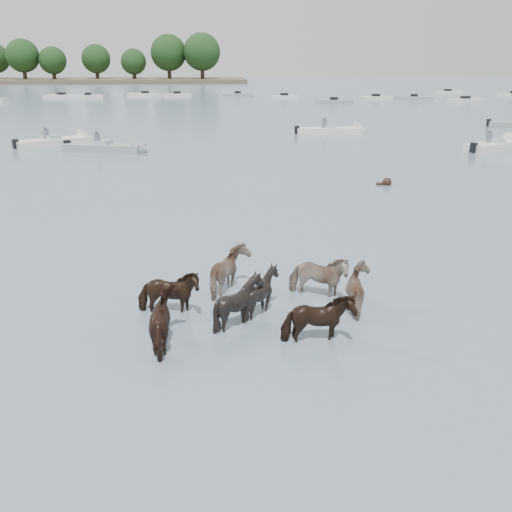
{
  "coord_description": "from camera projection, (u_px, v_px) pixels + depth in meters",
  "views": [
    {
      "loc": [
        0.41,
        -12.87,
        5.57
      ],
      "look_at": [
        1.43,
        0.1,
        1.1
      ],
      "focal_mm": 40.04,
      "sensor_mm": 36.0,
      "label": 1
    }
  ],
  "objects": [
    {
      "name": "ground",
      "position": [
        198.0,
        301.0,
        13.91
      ],
      "size": [
        400.0,
        400.0,
        0.0
      ],
      "primitive_type": "plane",
      "color": "slate",
      "rests_on": "ground"
    },
    {
      "name": "pony_herd",
      "position": [
        256.0,
        297.0,
        13.04
      ],
      "size": [
        5.97,
        4.28,
        1.32
      ],
      "color": "black",
      "rests_on": "ground"
    },
    {
      "name": "swimming_pony",
      "position": [
        386.0,
        183.0,
        26.89
      ],
      "size": [
        0.72,
        0.44,
        0.44
      ],
      "color": "black",
      "rests_on": "ground"
    },
    {
      "name": "motorboat_a",
      "position": [
        64.0,
        141.0,
        39.7
      ],
      "size": [
        5.4,
        4.48,
        1.92
      ],
      "rotation": [
        0.0,
        0.0,
        0.62
      ],
      "color": "silver",
      "rests_on": "ground"
    },
    {
      "name": "motorboat_b",
      "position": [
        116.0,
        148.0,
        36.6
      ],
      "size": [
        5.82,
        3.05,
        1.92
      ],
      "rotation": [
        0.0,
        0.0,
        -0.27
      ],
      "color": "gray",
      "rests_on": "ground"
    },
    {
      "name": "motorboat_c",
      "position": [
        339.0,
        131.0,
        45.65
      ],
      "size": [
        5.86,
        1.69,
        1.92
      ],
      "rotation": [
        0.0,
        0.0,
        0.02
      ],
      "color": "silver",
      "rests_on": "ground"
    },
    {
      "name": "motorboat_d",
      "position": [
        500.0,
        145.0,
        37.95
      ],
      "size": [
        5.26,
        4.24,
        1.92
      ],
      "rotation": [
        0.0,
        0.0,
        0.59
      ],
      "color": "silver",
      "rests_on": "ground"
    },
    {
      "name": "distant_flotilla",
      "position": [
        205.0,
        98.0,
        85.96
      ],
      "size": [
        107.21,
        26.2,
        0.93
      ],
      "color": "silver",
      "rests_on": "ground"
    }
  ]
}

